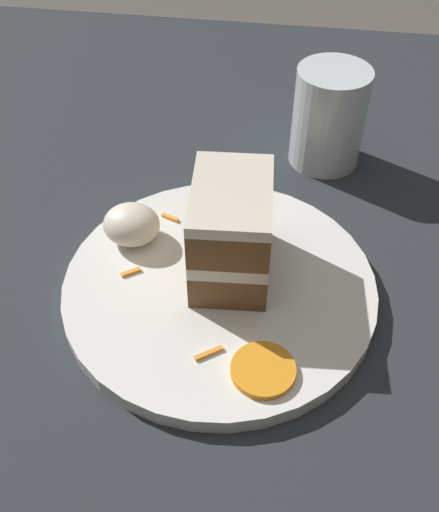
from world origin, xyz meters
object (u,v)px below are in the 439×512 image
Objects in this scene: orange_garnish at (263,370)px; drinking_glass at (328,123)px; plate at (219,287)px; cream_dollop at (132,225)px; cake_slice at (231,231)px.

drinking_glass is (-0.04, -0.31, 0.03)m from orange_garnish.
drinking_glass reaches higher than plate.
orange_garnish is at bearing 82.89° from drinking_glass.
drinking_glass is at bearing -97.11° from orange_garnish.
plate is 0.10m from cream_dollop.
cream_dollop is at bearing -25.06° from plate.
cream_dollop is 0.48× the size of drinking_glass.
orange_garnish is 0.47× the size of drinking_glass.
plate is at bearing -61.76° from orange_garnish.
cake_slice is 1.95× the size of cream_dollop.
plate is at bearing 154.94° from cream_dollop.
cake_slice reaches higher than cream_dollop.
cake_slice is at bearing 68.64° from drinking_glass.
cream_dollop reaches higher than plate.
drinking_glass reaches higher than cake_slice.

